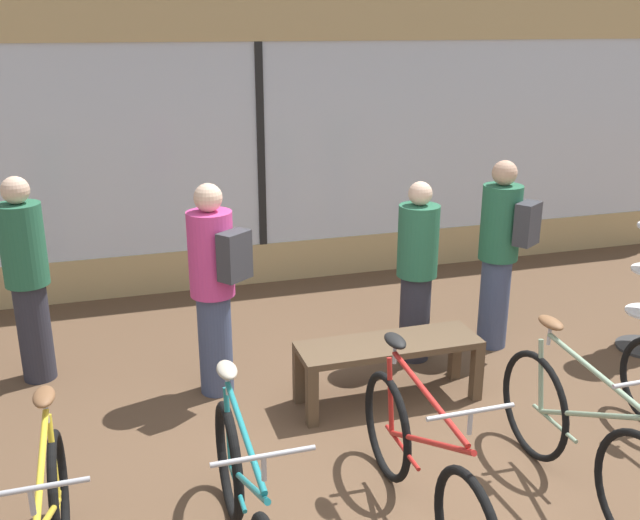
{
  "coord_description": "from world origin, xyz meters",
  "views": [
    {
      "loc": [
        -1.6,
        -3.37,
        2.78
      ],
      "look_at": [
        0.0,
        1.87,
        0.95
      ],
      "focal_mm": 40.0,
      "sensor_mm": 36.0,
      "label": 1
    }
  ],
  "objects_px": {
    "customer_near_bench": "(27,277)",
    "customer_near_rack": "(500,250)",
    "customer_mid_floor": "(214,284)",
    "bicycle_left": "(246,511)",
    "display_bench": "(389,353)",
    "customer_by_window": "(417,269)",
    "bicycle_center": "(422,467)",
    "bicycle_right": "(581,440)"
  },
  "relations": [
    {
      "from": "bicycle_left",
      "to": "bicycle_right",
      "type": "bearing_deg",
      "value": 0.76
    },
    {
      "from": "bicycle_left",
      "to": "bicycle_center",
      "type": "distance_m",
      "value": 1.03
    },
    {
      "from": "bicycle_left",
      "to": "customer_by_window",
      "type": "xyz_separation_m",
      "value": [
        1.89,
        2.09,
        0.44
      ]
    },
    {
      "from": "customer_near_bench",
      "to": "bicycle_center",
      "type": "bearing_deg",
      "value": -49.14
    },
    {
      "from": "bicycle_right",
      "to": "customer_near_bench",
      "type": "relative_size",
      "value": 1.04
    },
    {
      "from": "bicycle_left",
      "to": "customer_mid_floor",
      "type": "xyz_separation_m",
      "value": [
        0.17,
        1.99,
        0.52
      ]
    },
    {
      "from": "display_bench",
      "to": "customer_mid_floor",
      "type": "relative_size",
      "value": 0.83
    },
    {
      "from": "display_bench",
      "to": "customer_near_bench",
      "type": "distance_m",
      "value": 2.89
    },
    {
      "from": "customer_mid_floor",
      "to": "bicycle_left",
      "type": "bearing_deg",
      "value": -94.94
    },
    {
      "from": "bicycle_right",
      "to": "customer_near_bench",
      "type": "distance_m",
      "value": 4.2
    },
    {
      "from": "customer_by_window",
      "to": "customer_mid_floor",
      "type": "relative_size",
      "value": 0.93
    },
    {
      "from": "display_bench",
      "to": "customer_mid_floor",
      "type": "bearing_deg",
      "value": 157.02
    },
    {
      "from": "bicycle_center",
      "to": "display_bench",
      "type": "height_order",
      "value": "bicycle_center"
    },
    {
      "from": "customer_mid_floor",
      "to": "customer_near_rack",
      "type": "bearing_deg",
      "value": 2.76
    },
    {
      "from": "bicycle_center",
      "to": "customer_near_bench",
      "type": "relative_size",
      "value": 1.05
    },
    {
      "from": "bicycle_right",
      "to": "customer_by_window",
      "type": "height_order",
      "value": "customer_by_window"
    },
    {
      "from": "customer_by_window",
      "to": "customer_mid_floor",
      "type": "xyz_separation_m",
      "value": [
        -1.72,
        -0.1,
        0.09
      ]
    },
    {
      "from": "bicycle_left",
      "to": "display_bench",
      "type": "relative_size",
      "value": 1.25
    },
    {
      "from": "bicycle_center",
      "to": "customer_near_bench",
      "type": "bearing_deg",
      "value": 130.86
    },
    {
      "from": "customer_near_bench",
      "to": "customer_near_rack",
      "type": "bearing_deg",
      "value": -7.88
    },
    {
      "from": "bicycle_left",
      "to": "display_bench",
      "type": "xyz_separation_m",
      "value": [
        1.39,
        1.47,
        0.02
      ]
    },
    {
      "from": "bicycle_left",
      "to": "customer_near_rack",
      "type": "bearing_deg",
      "value": 38.2
    },
    {
      "from": "bicycle_left",
      "to": "display_bench",
      "type": "bearing_deg",
      "value": 46.53
    },
    {
      "from": "display_bench",
      "to": "bicycle_left",
      "type": "bearing_deg",
      "value": -133.47
    },
    {
      "from": "bicycle_left",
      "to": "customer_near_rack",
      "type": "distance_m",
      "value": 3.45
    },
    {
      "from": "bicycle_right",
      "to": "customer_by_window",
      "type": "relative_size",
      "value": 1.12
    },
    {
      "from": "customer_by_window",
      "to": "bicycle_right",
      "type": "bearing_deg",
      "value": -85.68
    },
    {
      "from": "customer_by_window",
      "to": "customer_mid_floor",
      "type": "height_order",
      "value": "customer_mid_floor"
    },
    {
      "from": "bicycle_center",
      "to": "bicycle_right",
      "type": "xyz_separation_m",
      "value": [
        1.02,
        -0.05,
        0.02
      ]
    },
    {
      "from": "bicycle_left",
      "to": "bicycle_right",
      "type": "distance_m",
      "value": 2.04
    },
    {
      "from": "bicycle_left",
      "to": "customer_near_bench",
      "type": "height_order",
      "value": "customer_near_bench"
    },
    {
      "from": "customer_mid_floor",
      "to": "display_bench",
      "type": "bearing_deg",
      "value": -22.98
    },
    {
      "from": "bicycle_right",
      "to": "display_bench",
      "type": "xyz_separation_m",
      "value": [
        -0.65,
        1.44,
        -0.0
      ]
    },
    {
      "from": "display_bench",
      "to": "customer_by_window",
      "type": "bearing_deg",
      "value": 51.48
    },
    {
      "from": "bicycle_left",
      "to": "customer_mid_floor",
      "type": "bearing_deg",
      "value": 85.06
    },
    {
      "from": "bicycle_center",
      "to": "customer_by_window",
      "type": "bearing_deg",
      "value": 66.83
    },
    {
      "from": "customer_by_window",
      "to": "bicycle_center",
      "type": "bearing_deg",
      "value": -113.17
    },
    {
      "from": "display_bench",
      "to": "customer_near_bench",
      "type": "bearing_deg",
      "value": 155.6
    },
    {
      "from": "customer_mid_floor",
      "to": "customer_near_bench",
      "type": "bearing_deg",
      "value": 154.37
    },
    {
      "from": "customer_near_bench",
      "to": "customer_by_window",
      "type": "bearing_deg",
      "value": -10.22
    },
    {
      "from": "bicycle_right",
      "to": "bicycle_left",
      "type": "bearing_deg",
      "value": -179.24
    },
    {
      "from": "bicycle_right",
      "to": "customer_near_bench",
      "type": "height_order",
      "value": "customer_near_bench"
    }
  ]
}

